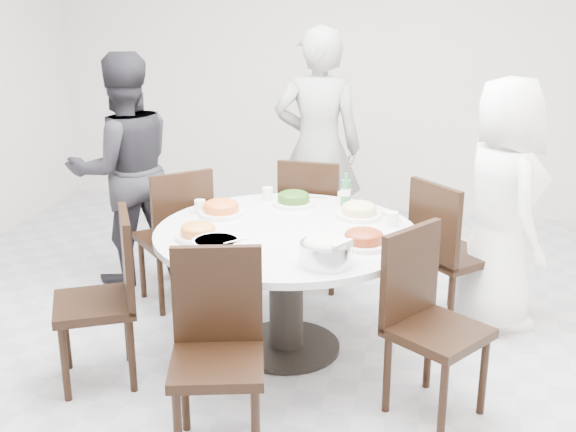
% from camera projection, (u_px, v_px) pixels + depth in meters
% --- Properties ---
extents(floor, '(6.00, 6.00, 0.01)m').
position_uv_depth(floor, '(306.00, 359.00, 4.20)').
color(floor, '#B7B7BC').
rests_on(floor, ground).
extents(wall_back, '(6.00, 0.01, 2.80)m').
position_uv_depth(wall_back, '(368.00, 61.00, 6.55)').
color(wall_back, silver).
rests_on(wall_back, ground).
extents(dining_table, '(1.50, 1.50, 0.75)m').
position_uv_depth(dining_table, '(286.00, 291.00, 4.21)').
color(dining_table, silver).
rests_on(dining_table, floor).
extents(chair_ne, '(0.59, 0.59, 0.95)m').
position_uv_depth(chair_ne, '(454.00, 253.00, 4.52)').
color(chair_ne, black).
rests_on(chair_ne, floor).
extents(chair_n, '(0.44, 0.44, 0.95)m').
position_uv_depth(chair_n, '(314.00, 221.00, 5.11)').
color(chair_n, black).
rests_on(chair_n, floor).
extents(chair_nw, '(0.59, 0.59, 0.95)m').
position_uv_depth(chair_nw, '(173.00, 235.00, 4.83)').
color(chair_nw, black).
rests_on(chair_nw, floor).
extents(chair_sw, '(0.57, 0.57, 0.95)m').
position_uv_depth(chair_sw, '(94.00, 301.00, 3.84)').
color(chair_sw, black).
rests_on(chair_sw, floor).
extents(chair_s, '(0.51, 0.51, 0.95)m').
position_uv_depth(chair_s, '(217.00, 360.00, 3.24)').
color(chair_s, black).
rests_on(chair_s, floor).
extents(chair_se, '(0.59, 0.59, 0.95)m').
position_uv_depth(chair_se, '(438.00, 328.00, 3.54)').
color(chair_se, black).
rests_on(chair_se, floor).
extents(diner_right, '(0.75, 0.90, 1.57)m').
position_uv_depth(diner_right, '(502.00, 205.00, 4.44)').
color(diner_right, white).
rests_on(diner_right, floor).
extents(diner_middle, '(0.72, 0.53, 1.80)m').
position_uv_depth(diner_middle, '(318.00, 148.00, 5.40)').
color(diner_middle, black).
rests_on(diner_middle, floor).
extents(diner_left, '(1.02, 0.99, 1.65)m').
position_uv_depth(diner_left, '(125.00, 170.00, 5.10)').
color(diner_left, black).
rests_on(diner_left, floor).
extents(dish_greens, '(0.26, 0.26, 0.07)m').
position_uv_depth(dish_greens, '(294.00, 200.00, 4.54)').
color(dish_greens, white).
rests_on(dish_greens, dining_table).
extents(dish_pale, '(0.27, 0.27, 0.07)m').
position_uv_depth(dish_pale, '(359.00, 211.00, 4.31)').
color(dish_pale, white).
rests_on(dish_pale, dining_table).
extents(dish_orange, '(0.27, 0.27, 0.07)m').
position_uv_depth(dish_orange, '(221.00, 209.00, 4.35)').
color(dish_orange, white).
rests_on(dish_orange, dining_table).
extents(dish_redbrown, '(0.27, 0.27, 0.07)m').
position_uv_depth(dish_redbrown, '(364.00, 240.00, 3.84)').
color(dish_redbrown, white).
rests_on(dish_redbrown, dining_table).
extents(dish_tofu, '(0.25, 0.25, 0.06)m').
position_uv_depth(dish_tofu, '(198.00, 233.00, 3.95)').
color(dish_tofu, white).
rests_on(dish_tofu, dining_table).
extents(rice_bowl, '(0.27, 0.27, 0.11)m').
position_uv_depth(rice_bowl, '(326.00, 254.00, 3.59)').
color(rice_bowl, silver).
rests_on(rice_bowl, dining_table).
extents(soup_bowl, '(0.25, 0.25, 0.08)m').
position_uv_depth(soup_bowl, '(216.00, 247.00, 3.73)').
color(soup_bowl, white).
rests_on(soup_bowl, dining_table).
extents(beverage_bottle, '(0.06, 0.06, 0.21)m').
position_uv_depth(beverage_bottle, '(346.00, 190.00, 4.50)').
color(beverage_bottle, '#2B6D3E').
rests_on(beverage_bottle, dining_table).
extents(tea_cups, '(0.07, 0.07, 0.08)m').
position_uv_depth(tea_cups, '(305.00, 192.00, 4.69)').
color(tea_cups, white).
rests_on(tea_cups, dining_table).
extents(chopsticks, '(0.24, 0.04, 0.01)m').
position_uv_depth(chopsticks, '(308.00, 197.00, 4.70)').
color(chopsticks, tan).
rests_on(chopsticks, dining_table).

